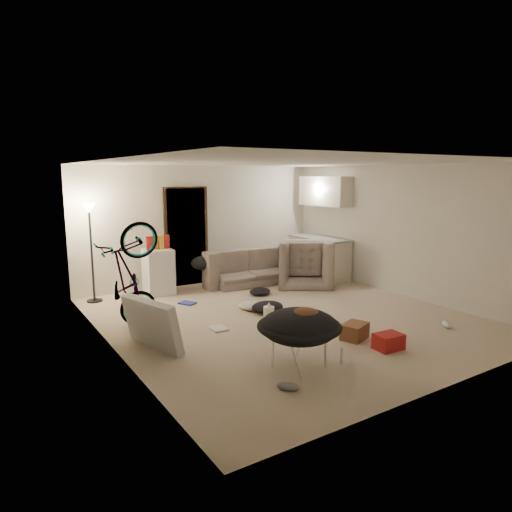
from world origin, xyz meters
TOP-DOWN VIEW (x-y plane):
  - floor at (0.00, 0.00)m, footprint 5.50×6.00m
  - ceiling at (0.00, 0.00)m, footprint 5.50×6.00m
  - wall_back at (0.00, 3.01)m, footprint 5.50×0.02m
  - wall_front at (0.00, -3.01)m, footprint 5.50×0.02m
  - wall_left at (-2.76, 0.00)m, footprint 0.02×6.00m
  - wall_right at (2.76, 0.00)m, footprint 0.02×6.00m
  - doorway at (-0.40, 2.97)m, footprint 0.85×0.10m
  - door_trim at (-0.40, 2.94)m, footprint 0.97×0.04m
  - floor_lamp at (-2.40, 2.65)m, footprint 0.28×0.28m
  - kitchen_counter at (2.43, 2.00)m, footprint 0.60×1.50m
  - counter_top at (2.43, 2.00)m, footprint 0.64×1.54m
  - kitchen_uppers at (2.56, 2.00)m, footprint 0.38×1.40m
  - sofa at (0.70, 2.45)m, footprint 2.01×0.88m
  - armchair at (1.76, 1.72)m, footprint 1.46×1.42m
  - bicycle at (-2.30, 0.81)m, footprint 1.67×0.73m
  - book_asset at (-0.54, -1.93)m, footprint 0.26×0.26m
  - mini_fridge at (-1.19, 2.55)m, footprint 0.54×0.54m
  - snack_box_0 at (-1.36, 2.55)m, footprint 0.11×0.09m
  - snack_box_1 at (-1.24, 2.55)m, footprint 0.11×0.08m
  - snack_box_2 at (-1.12, 2.55)m, footprint 0.11×0.09m
  - snack_box_3 at (-1.00, 2.55)m, footprint 0.11×0.08m
  - saucer_chair at (-1.02, -1.71)m, footprint 1.02×1.02m
  - hoodie at (-0.97, -1.74)m, footprint 0.61×0.58m
  - sofa_drape at (-0.25, 2.45)m, footprint 0.64×0.57m
  - tv_box at (-2.30, -0.15)m, footprint 0.54×1.07m
  - drink_case_a at (0.26, -1.35)m, footprint 0.47×0.40m
  - drink_case_b at (0.36, -1.88)m, footprint 0.39×0.30m
  - juicer at (-0.21, 0.13)m, footprint 0.18×0.18m
  - newspaper at (-0.01, 2.08)m, footprint 0.66×0.67m
  - book_blue at (-1.02, 1.58)m, footprint 0.32×0.35m
  - book_white at (-1.19, 0.05)m, footprint 0.24×0.30m
  - shoe_0 at (0.54, 2.28)m, footprint 0.27×0.22m
  - shoe_1 at (0.17, 2.11)m, footprint 0.26×0.23m
  - shoe_3 at (-1.49, -2.12)m, footprint 0.25×0.25m
  - shoe_4 at (1.80, -1.75)m, footprint 0.24×0.27m
  - clothes_lump_a at (-0.08, 0.38)m, footprint 0.63×0.56m
  - clothes_lump_b at (0.44, 1.40)m, footprint 0.52×0.49m
  - clothes_lump_c at (-0.23, 0.66)m, footprint 0.59×0.58m

SIDE VIEW (x-z plane):
  - floor at x=0.00m, z-range -0.02..0.00m
  - newspaper at x=-0.01m, z-range 0.00..0.01m
  - book_asset at x=-0.54m, z-range 0.00..0.02m
  - book_white at x=-1.19m, z-range 0.00..0.03m
  - book_blue at x=-1.02m, z-range 0.00..0.03m
  - shoe_1 at x=0.17m, z-range 0.00..0.09m
  - shoe_0 at x=0.54m, z-range 0.00..0.09m
  - shoe_3 at x=-1.49m, z-range 0.00..0.09m
  - shoe_4 at x=1.80m, z-range 0.00..0.10m
  - clothes_lump_b at x=0.44m, z-range 0.00..0.13m
  - clothes_lump_c at x=-0.23m, z-range 0.00..0.14m
  - clothes_lump_a at x=-0.08m, z-range 0.00..0.18m
  - juicer at x=-0.21m, z-range -0.02..0.23m
  - drink_case_b at x=0.36m, z-range 0.00..0.21m
  - drink_case_a at x=0.26m, z-range 0.00..0.23m
  - sofa at x=0.70m, z-range 0.00..0.58m
  - tv_box at x=-2.30m, z-range -0.01..0.69m
  - armchair at x=1.76m, z-range 0.00..0.72m
  - saucer_chair at x=-1.02m, z-range 0.07..0.79m
  - bicycle at x=-2.30m, z-range -0.04..0.92m
  - kitchen_counter at x=2.43m, z-range 0.00..0.88m
  - mini_fridge at x=-1.19m, z-range 0.00..0.89m
  - sofa_drape at x=-0.25m, z-range 0.40..0.68m
  - hoodie at x=-0.97m, z-range 0.53..0.75m
  - counter_top at x=2.43m, z-range 0.88..0.92m
  - snack_box_0 at x=-1.36m, z-range 0.85..1.15m
  - snack_box_1 at x=-1.24m, z-range 0.85..1.15m
  - snack_box_2 at x=-1.12m, z-range 0.85..1.15m
  - snack_box_3 at x=-1.00m, z-range 0.85..1.15m
  - doorway at x=-0.40m, z-range 0.00..2.04m
  - door_trim at x=-0.40m, z-range -0.03..2.07m
  - wall_back at x=0.00m, z-range 0.00..2.50m
  - wall_front at x=0.00m, z-range 0.00..2.50m
  - wall_left at x=-2.76m, z-range 0.00..2.50m
  - wall_right at x=2.76m, z-range 0.00..2.50m
  - floor_lamp at x=-2.40m, z-range 0.40..2.21m
  - kitchen_uppers at x=2.56m, z-range 1.62..2.27m
  - ceiling at x=0.00m, z-range 2.50..2.52m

